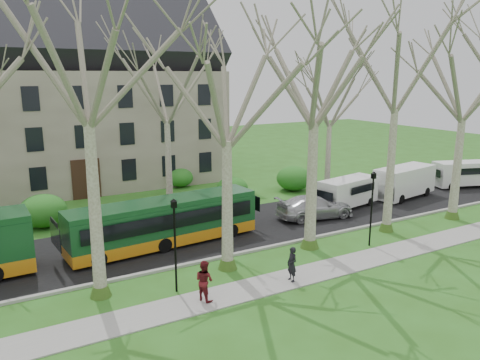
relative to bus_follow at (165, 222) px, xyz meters
name	(u,v)px	position (x,y,z in m)	size (l,w,h in m)	color
ground	(274,259)	(4.33, -4.82, -1.45)	(120.00, 120.00, 0.00)	#2E601B
sidewalk	(302,276)	(4.33, -7.32, -1.42)	(70.00, 2.00, 0.06)	gray
road	(226,230)	(4.33, 0.68, -1.42)	(80.00, 8.00, 0.06)	black
curb	(259,249)	(4.33, -3.32, -1.38)	(80.00, 0.25, 0.14)	#A5A39E
building	(66,94)	(-1.67, 19.18, 6.62)	(26.50, 12.20, 16.00)	gray
tree_row_verge	(273,129)	(4.33, -4.52, 5.55)	(49.00, 7.00, 14.00)	gray
tree_row_far	(172,129)	(3.00, 6.18, 4.55)	(33.00, 7.00, 12.00)	gray
lamp_row	(285,218)	(4.33, -5.82, 1.12)	(36.22, 0.22, 4.30)	black
hedges	(117,195)	(-0.34, 9.18, -0.45)	(30.60, 8.60, 2.00)	#24651D
bus_follow	(165,222)	(0.00, 0.00, 0.00)	(11.12, 2.32, 2.78)	#144721
sedan	(315,207)	(10.82, -0.13, -0.60)	(2.21, 5.42, 1.57)	#B5B5BB
van_a	(348,193)	(14.64, 0.78, -0.30)	(4.98, 1.81, 2.17)	white
van_b	(404,182)	(20.50, 0.73, -0.15)	(5.69, 2.07, 2.48)	white
van_c	(463,174)	(27.90, 0.74, -0.27)	(5.11, 1.86, 2.23)	white
pedestrian_a	(292,264)	(3.52, -7.59, -0.54)	(0.62, 0.40, 1.69)	black
pedestrian_b	(204,280)	(-0.95, -7.29, -0.48)	(0.88, 0.69, 1.82)	maroon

